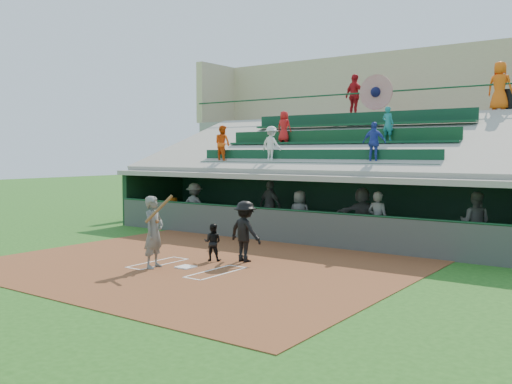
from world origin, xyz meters
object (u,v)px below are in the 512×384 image
Objects in this scene: white_table at (173,216)px; trash_bin at (511,100)px; catcher at (213,242)px; batter_at_plate at (154,232)px; water_cooler at (172,203)px; home_plate at (186,267)px.

trash_bin reaches higher than white_table.
batter_at_plate is at bearing 47.61° from catcher.
water_cooler reaches higher than white_table.
water_cooler is at bearing -60.09° from catcher.
batter_at_plate is 8.83m from white_table.
home_plate is 0.22× the size of batter_at_plate.
water_cooler is (-6.40, 6.15, 0.92)m from home_plate.
home_plate is 0.53× the size of trash_bin.
home_plate is at bearing 70.29° from catcher.
trash_bin is at bearing 14.00° from white_table.
water_cooler is at bearing 130.80° from batter_at_plate.
catcher is 13.18m from trash_bin.
white_table is 14.00m from trash_bin.
catcher is at bearing -52.09° from white_table.
home_plate is 8.91m from white_table.
white_table is 0.99× the size of trash_bin.
trash_bin is at bearing -137.47° from catcher.
water_cooler is at bearing 136.13° from home_plate.
white_table is at bearing 130.65° from batter_at_plate.
catcher is (-0.04, 1.16, 0.50)m from home_plate.
catcher is 2.52× the size of water_cooler.
home_plate is 8.92m from water_cooler.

